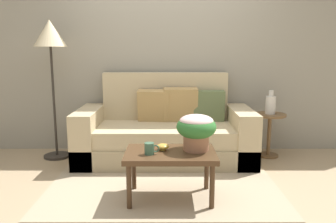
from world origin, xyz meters
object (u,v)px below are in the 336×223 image
at_px(table_vase, 270,104).
at_px(snack_bowl, 162,147).
at_px(couch, 165,133).
at_px(side_table, 269,127).
at_px(coffee_mug, 149,149).
at_px(floor_lamp, 50,43).
at_px(coffee_table, 170,158).
at_px(potted_plant, 196,128).

bearing_deg(table_vase, snack_bowl, -137.64).
xyz_separation_m(couch, side_table, (1.30, 0.10, 0.06)).
distance_m(snack_bowl, table_vase, 1.80).
xyz_separation_m(side_table, coffee_mug, (-1.43, -1.33, 0.12)).
xyz_separation_m(coffee_mug, snack_bowl, (0.11, 0.12, -0.02)).
bearing_deg(side_table, floor_lamp, -179.37).
xyz_separation_m(side_table, floor_lamp, (-2.68, -0.03, 1.04)).
height_order(coffee_table, side_table, side_table).
height_order(snack_bowl, table_vase, table_vase).
distance_m(couch, coffee_mug, 1.26).
bearing_deg(potted_plant, floor_lamp, 144.71).
bearing_deg(table_vase, coffee_mug, -137.12).
xyz_separation_m(floor_lamp, coffee_mug, (1.25, -1.30, -0.92)).
bearing_deg(potted_plant, couch, 104.14).
relative_size(couch, coffee_mug, 16.02).
bearing_deg(potted_plant, table_vase, 49.66).
height_order(coffee_mug, snack_bowl, coffee_mug).
xyz_separation_m(couch, coffee_mug, (-0.13, -1.24, 0.17)).
bearing_deg(coffee_mug, snack_bowl, 48.55).
height_order(floor_lamp, coffee_mug, floor_lamp).
bearing_deg(coffee_mug, potted_plant, 17.38).
height_order(coffee_mug, table_vase, table_vase).
distance_m(coffee_mug, table_vase, 1.96).
distance_m(couch, coffee_table, 1.16).
bearing_deg(coffee_mug, side_table, 42.91).
height_order(coffee_table, snack_bowl, snack_bowl).
height_order(floor_lamp, snack_bowl, floor_lamp).
xyz_separation_m(couch, potted_plant, (0.28, -1.11, 0.33)).
relative_size(couch, potted_plant, 5.86).
height_order(potted_plant, table_vase, table_vase).
xyz_separation_m(coffee_table, table_vase, (1.25, 1.25, 0.28)).
bearing_deg(potted_plant, coffee_table, -167.32).
height_order(coffee_table, table_vase, table_vase).
height_order(side_table, table_vase, table_vase).
xyz_separation_m(side_table, table_vase, (-0.00, -0.00, 0.29)).
bearing_deg(couch, potted_plant, -75.86).
bearing_deg(table_vase, floor_lamp, -179.44).
relative_size(couch, side_table, 3.80).
xyz_separation_m(coffee_table, snack_bowl, (-0.07, 0.05, 0.09)).
bearing_deg(snack_bowl, couch, 88.76).
distance_m(coffee_table, side_table, 1.77).
bearing_deg(coffee_mug, table_vase, 42.88).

